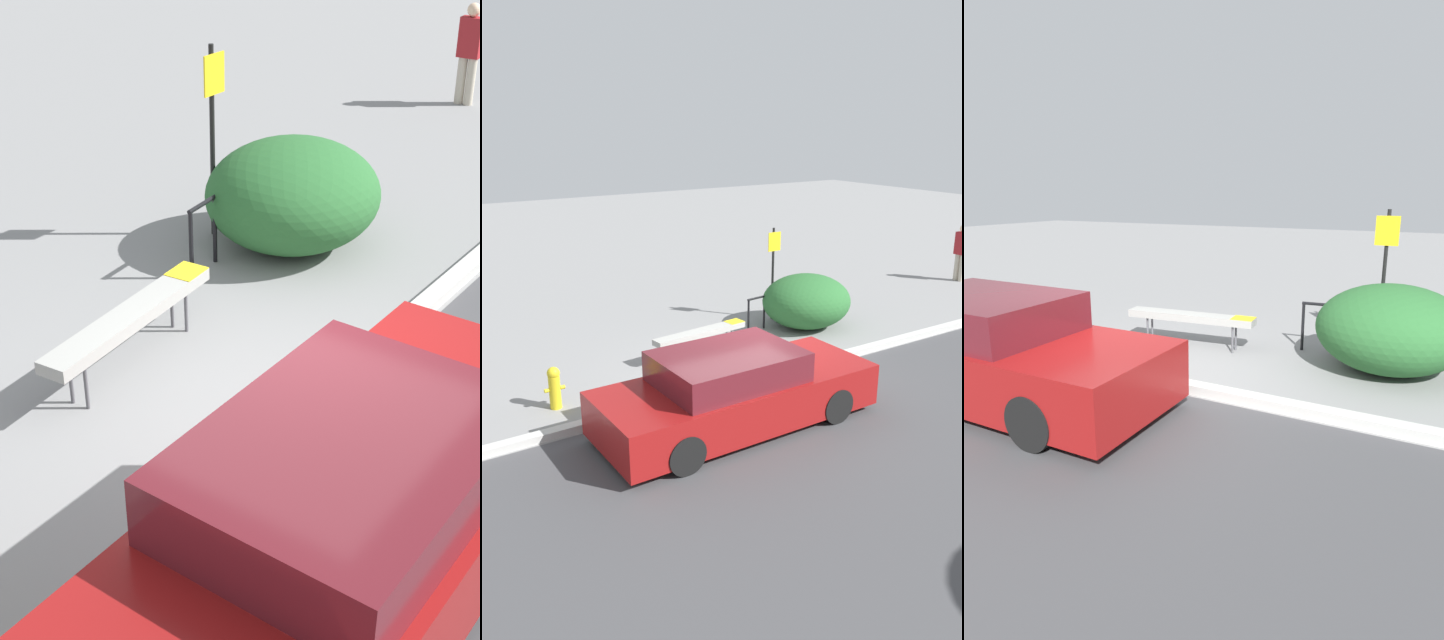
{
  "view_description": "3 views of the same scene",
  "coord_description": "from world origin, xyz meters",
  "views": [
    {
      "loc": [
        -5.22,
        -3.25,
        4.48
      ],
      "look_at": [
        0.41,
        0.86,
        0.56
      ],
      "focal_mm": 50.0,
      "sensor_mm": 36.0,
      "label": 1
    },
    {
      "loc": [
        -6.49,
        -8.85,
        4.81
      ],
      "look_at": [
        -0.28,
        0.61,
        1.15
      ],
      "focal_mm": 35.0,
      "sensor_mm": 36.0,
      "label": 2
    },
    {
      "loc": [
        3.91,
        -5.35,
        2.56
      ],
      "look_at": [
        0.31,
        1.51,
        0.56
      ],
      "focal_mm": 28.0,
      "sensor_mm": 36.0,
      "label": 3
    }
  ],
  "objects": [
    {
      "name": "parked_car_near",
      "position": [
        -1.26,
        -1.27,
        0.62
      ],
      "size": [
        4.64,
        1.79,
        1.33
      ],
      "rotation": [
        0.0,
        0.0,
        0.0
      ],
      "color": "black",
      "rests_on": "ground_plane"
    },
    {
      "name": "ground_plane",
      "position": [
        0.0,
        0.0,
        0.0
      ],
      "size": [
        60.0,
        60.0,
        0.0
      ],
      "primitive_type": "plane",
      "color": "gray"
    },
    {
      "name": "sign_post",
      "position": [
        2.79,
        2.98,
        1.38
      ],
      "size": [
        0.36,
        0.08,
        2.3
      ],
      "color": "black",
      "rests_on": "ground_plane"
    },
    {
      "name": "fire_hydrant",
      "position": [
        -3.49,
        1.0,
        0.41
      ],
      "size": [
        0.36,
        0.22,
        0.77
      ],
      "color": "gold",
      "rests_on": "ground_plane"
    },
    {
      "name": "curb",
      "position": [
        0.0,
        0.0,
        0.07
      ],
      "size": [
        60.0,
        0.2,
        0.13
      ],
      "color": "#B7B7B2",
      "rests_on": "ground_plane"
    },
    {
      "name": "bench",
      "position": [
        -0.06,
        1.75,
        0.51
      ],
      "size": [
        2.24,
        0.53,
        0.59
      ],
      "rotation": [
        0.0,
        0.0,
        0.1
      ],
      "color": "#515156",
      "rests_on": "ground_plane"
    },
    {
      "name": "bike_rack",
      "position": [
        1.91,
        2.47,
        0.5
      ],
      "size": [
        0.55,
        0.11,
        0.83
      ],
      "rotation": [
        0.0,
        0.0,
        0.11
      ],
      "color": "black",
      "rests_on": "ground_plane"
    },
    {
      "name": "shrub_hedge",
      "position": [
        3.08,
        2.04,
        0.64
      ],
      "size": [
        2.16,
        2.03,
        1.29
      ],
      "color": "#28602D",
      "rests_on": "ground_plane"
    }
  ]
}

